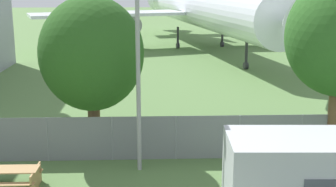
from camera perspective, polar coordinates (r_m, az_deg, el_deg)
name	(u,v)px	position (r m, az deg, el deg)	size (l,w,h in m)	color
perimeter_fence	(176,138)	(18.78, 0.95, -5.41)	(56.07, 0.07, 1.81)	gray
airplane	(204,8)	(49.06, 4.45, 10.38)	(35.22, 43.69, 12.62)	white
portable_cabin	(288,182)	(14.22, 14.37, -10.37)	(3.61, 2.52, 2.70)	silver
picnic_bench_open_grass	(12,176)	(17.15, -18.48, -9.57)	(1.82, 1.41, 0.76)	tan
tree_left_of_cabin	(92,54)	(19.10, -9.30, 4.77)	(4.23, 4.23, 6.49)	brown
light_mast	(138,51)	(16.89, -3.69, 5.19)	(0.44, 0.44, 7.41)	#99999E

